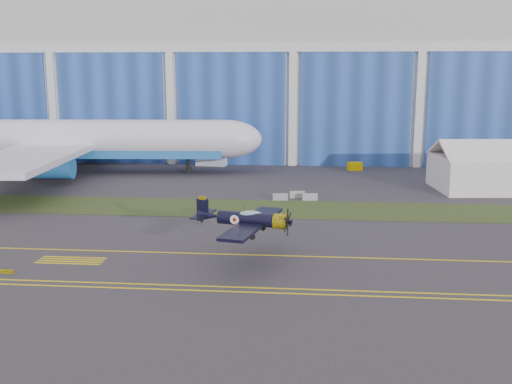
# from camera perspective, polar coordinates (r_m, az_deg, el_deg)

# --- Properties ---
(ground) EXTENTS (260.00, 260.00, 0.00)m
(ground) POSITION_cam_1_polar(r_m,az_deg,el_deg) (60.21, 1.96, -4.64)
(ground) COLOR #3A343C
(ground) RESTS_ON ground
(grass_median) EXTENTS (260.00, 10.00, 0.02)m
(grass_median) POSITION_cam_1_polar(r_m,az_deg,el_deg) (73.74, 2.58, -1.63)
(grass_median) COLOR #475128
(grass_median) RESTS_ON ground
(hangar) EXTENTS (220.00, 45.70, 30.00)m
(hangar) POSITION_cam_1_polar(r_m,az_deg,el_deg) (129.61, 3.84, 10.64)
(hangar) COLOR silver
(hangar) RESTS_ON ground
(taxiway_centreline) EXTENTS (200.00, 0.20, 0.02)m
(taxiway_centreline) POSITION_cam_1_polar(r_m,az_deg,el_deg) (55.43, 1.67, -6.06)
(taxiway_centreline) COLOR yellow
(taxiway_centreline) RESTS_ON ground
(edge_line_near) EXTENTS (80.00, 0.20, 0.02)m
(edge_line_near) POSITION_cam_1_polar(r_m,az_deg,el_deg) (46.47, 0.93, -9.57)
(edge_line_near) COLOR yellow
(edge_line_near) RESTS_ON ground
(edge_line_far) EXTENTS (80.00, 0.20, 0.02)m
(edge_line_far) POSITION_cam_1_polar(r_m,az_deg,el_deg) (47.40, 1.02, -9.13)
(edge_line_far) COLOR yellow
(edge_line_far) RESTS_ON ground
(hold_short_ladder) EXTENTS (6.00, 2.40, 0.02)m
(hold_short_ladder) POSITION_cam_1_polar(r_m,az_deg,el_deg) (56.50, -17.19, -6.24)
(hold_short_ladder) COLOR yellow
(hold_short_ladder) RESTS_ON ground
(guard_board_left) EXTENTS (1.20, 0.15, 0.35)m
(guard_board_left) POSITION_cam_1_polar(r_m,az_deg,el_deg) (54.77, -22.65, -7.00)
(guard_board_left) COLOR yellow
(guard_board_left) RESTS_ON ground
(warbird) EXTENTS (12.12, 13.68, 3.52)m
(warbird) POSITION_cam_1_polar(r_m,az_deg,el_deg) (52.47, -0.89, -2.58)
(warbird) COLOR black
(warbird) RESTS_ON ground
(jetliner) EXTENTS (76.29, 66.17, 25.13)m
(jetliner) POSITION_cam_1_polar(r_m,az_deg,el_deg) (104.13, -17.66, 8.64)
(jetliner) COLOR silver
(jetliner) RESTS_ON ground
(tent) EXTENTS (16.72, 12.95, 7.29)m
(tent) POSITION_cam_1_polar(r_m,az_deg,el_deg) (91.48, 21.58, 2.44)
(tent) COLOR white
(tent) RESTS_ON ground
(shipping_container) EXTENTS (5.62, 2.88, 2.33)m
(shipping_container) POSITION_cam_1_polar(r_m,az_deg,el_deg) (108.11, -4.28, 3.15)
(shipping_container) COLOR silver
(shipping_container) RESTS_ON ground
(tug) EXTENTS (2.65, 2.06, 1.36)m
(tug) POSITION_cam_1_polar(r_m,az_deg,el_deg) (104.12, 9.39, 2.44)
(tug) COLOR #DFB100
(tug) RESTS_ON ground
(barrier_a) EXTENTS (2.05, 0.80, 0.90)m
(barrier_a) POSITION_cam_1_polar(r_m,az_deg,el_deg) (78.74, 2.34, -0.47)
(barrier_a) COLOR #958B9A
(barrier_a) RESTS_ON ground
(barrier_b) EXTENTS (2.06, 0.84, 0.90)m
(barrier_b) POSITION_cam_1_polar(r_m,az_deg,el_deg) (80.37, 3.94, -0.24)
(barrier_b) COLOR #9E9B96
(barrier_b) RESTS_ON ground
(barrier_c) EXTENTS (2.06, 0.84, 0.90)m
(barrier_c) POSITION_cam_1_polar(r_m,az_deg,el_deg) (78.95, 5.15, -0.47)
(barrier_c) COLOR #949598
(barrier_c) RESTS_ON ground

